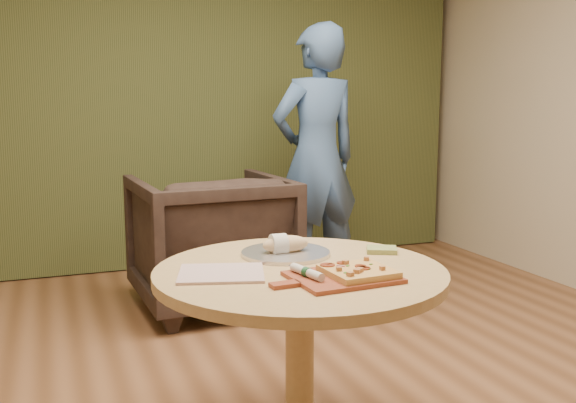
# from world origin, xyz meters

# --- Properties ---
(room_shell) EXTENTS (5.04, 6.04, 2.84)m
(room_shell) POSITION_xyz_m (0.00, 0.00, 1.40)
(room_shell) COLOR brown
(room_shell) RESTS_ON ground
(curtain) EXTENTS (4.80, 0.14, 2.78)m
(curtain) POSITION_xyz_m (0.00, 2.90, 1.40)
(curtain) COLOR #343C1B
(curtain) RESTS_ON ground
(pedestal_table) EXTENTS (1.08, 1.08, 0.75)m
(pedestal_table) POSITION_xyz_m (-0.21, -0.19, 0.61)
(pedestal_table) COLOR tan
(pedestal_table) RESTS_ON ground
(pizza_paddle) EXTENTS (0.45, 0.30, 0.01)m
(pizza_paddle) POSITION_xyz_m (-0.14, -0.38, 0.76)
(pizza_paddle) COLOR brown
(pizza_paddle) RESTS_ON pedestal_table
(flatbread_pizza) EXTENTS (0.23, 0.23, 0.04)m
(flatbread_pizza) POSITION_xyz_m (-0.07, -0.39, 0.78)
(flatbread_pizza) COLOR tan
(flatbread_pizza) RESTS_ON pizza_paddle
(cutlery_roll) EXTENTS (0.07, 0.20, 0.03)m
(cutlery_roll) POSITION_xyz_m (-0.25, -0.35, 0.78)
(cutlery_roll) COLOR beige
(cutlery_roll) RESTS_ON pizza_paddle
(newspaper) EXTENTS (0.36, 0.32, 0.01)m
(newspaper) POSITION_xyz_m (-0.50, -0.17, 0.76)
(newspaper) COLOR silver
(newspaper) RESTS_ON pedestal_table
(serving_tray) EXTENTS (0.36, 0.36, 0.02)m
(serving_tray) POSITION_xyz_m (-0.19, 0.03, 0.76)
(serving_tray) COLOR silver
(serving_tray) RESTS_ON pedestal_table
(bread_roll) EXTENTS (0.19, 0.09, 0.09)m
(bread_roll) POSITION_xyz_m (-0.20, 0.03, 0.79)
(bread_roll) COLOR #D9B884
(bread_roll) RESTS_ON serving_tray
(green_packet) EXTENTS (0.15, 0.14, 0.02)m
(green_packet) POSITION_xyz_m (0.20, -0.07, 0.76)
(green_packet) COLOR olive
(green_packet) RESTS_ON pedestal_table
(armchair) EXTENTS (1.00, 0.94, 0.98)m
(armchair) POSITION_xyz_m (-0.08, 1.73, 0.49)
(armchair) COLOR black
(armchair) RESTS_ON ground
(person_standing) EXTENTS (0.75, 0.55, 1.90)m
(person_standing) POSITION_xyz_m (0.75, 1.90, 0.95)
(person_standing) COLOR #395884
(person_standing) RESTS_ON ground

